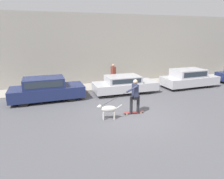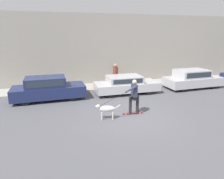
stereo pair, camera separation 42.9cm
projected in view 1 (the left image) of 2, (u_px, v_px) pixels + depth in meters
ground_plane at (134, 116)px, 9.66m from camera, size 36.00×36.00×0.00m
back_wall at (98, 50)px, 15.33m from camera, size 32.00×0.30×5.30m
sidewalk_curb at (102, 86)px, 14.94m from camera, size 30.00×2.03×0.11m
parked_car_0 at (47, 89)px, 11.78m from camera, size 4.27×1.80×1.39m
parked_car_1 at (124, 84)px, 13.28m from camera, size 4.22×1.69×1.18m
parked_car_2 at (189, 78)px, 14.80m from camera, size 4.26×1.85×1.34m
dog at (108, 109)px, 9.18m from camera, size 1.14×0.44×0.73m
skateboarder at (135, 95)px, 9.67m from camera, size 2.28×0.59×1.75m
pedestrian_with_bag at (113, 74)px, 14.44m from camera, size 0.28×0.68×1.66m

